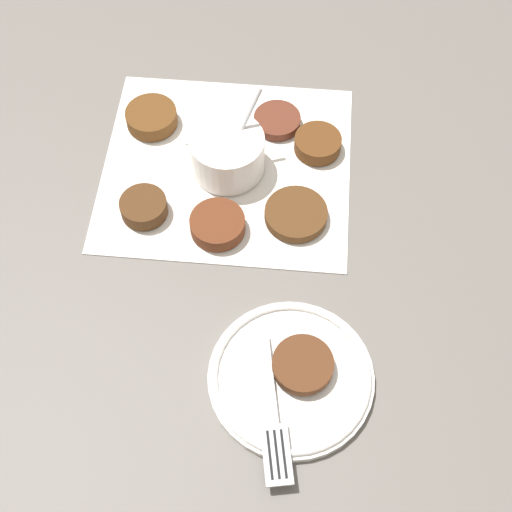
# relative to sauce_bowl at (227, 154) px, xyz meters

# --- Properties ---
(ground_plane) EXTENTS (4.00, 4.00, 0.00)m
(ground_plane) POSITION_rel_sauce_bowl_xyz_m (0.02, 0.01, -0.03)
(ground_plane) COLOR #605B56
(napkin) EXTENTS (0.35, 0.33, 0.00)m
(napkin) POSITION_rel_sauce_bowl_xyz_m (0.00, -0.00, -0.03)
(napkin) COLOR white
(napkin) RESTS_ON ground_plane
(sauce_bowl) EXTENTS (0.11, 0.10, 0.11)m
(sauce_bowl) POSITION_rel_sauce_bowl_xyz_m (0.00, 0.00, 0.00)
(sauce_bowl) COLOR white
(sauce_bowl) RESTS_ON napkin
(fritter_0) EXTENTS (0.07, 0.07, 0.02)m
(fritter_0) POSITION_rel_sauce_bowl_xyz_m (0.11, -0.08, -0.01)
(fritter_0) COLOR #583517
(fritter_0) RESTS_ON napkin
(fritter_1) EXTENTS (0.06, 0.06, 0.02)m
(fritter_1) POSITION_rel_sauce_bowl_xyz_m (0.10, 0.07, -0.01)
(fritter_1) COLOR #492D17
(fritter_1) RESTS_ON napkin
(fritter_2) EXTENTS (0.06, 0.06, 0.02)m
(fritter_2) POSITION_rel_sauce_bowl_xyz_m (-0.12, -0.03, -0.02)
(fritter_2) COLOR #553015
(fritter_2) RESTS_ON napkin
(fritter_3) EXTENTS (0.08, 0.08, 0.01)m
(fritter_3) POSITION_rel_sauce_bowl_xyz_m (-0.09, 0.08, -0.02)
(fritter_3) COLOR #4E3017
(fritter_3) RESTS_ON napkin
(fritter_4) EXTENTS (0.06, 0.06, 0.01)m
(fritter_4) POSITION_rel_sauce_bowl_xyz_m (-0.07, -0.07, -0.02)
(fritter_4) COLOR #592B1D
(fritter_4) RESTS_ON napkin
(fritter_5) EXTENTS (0.07, 0.07, 0.02)m
(fritter_5) POSITION_rel_sauce_bowl_xyz_m (0.01, 0.10, -0.02)
(fritter_5) COLOR #5B2C18
(fritter_5) RESTS_ON napkin
(serving_plate) EXTENTS (0.18, 0.18, 0.02)m
(serving_plate) POSITION_rel_sauce_bowl_xyz_m (-0.08, 0.30, -0.02)
(serving_plate) COLOR white
(serving_plate) RESTS_ON ground_plane
(fritter_on_plate) EXTENTS (0.07, 0.07, 0.01)m
(fritter_on_plate) POSITION_rel_sauce_bowl_xyz_m (-0.09, 0.29, -0.01)
(fritter_on_plate) COLOR #512D19
(fritter_on_plate) RESTS_ON serving_plate
(fork) EXTENTS (0.04, 0.17, 0.00)m
(fork) POSITION_rel_sauce_bowl_xyz_m (-0.06, 0.35, -0.01)
(fork) COLOR silver
(fork) RESTS_ON serving_plate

